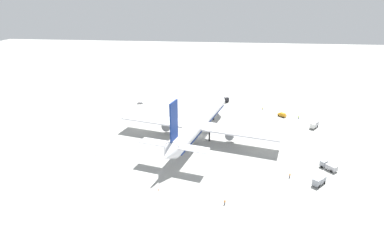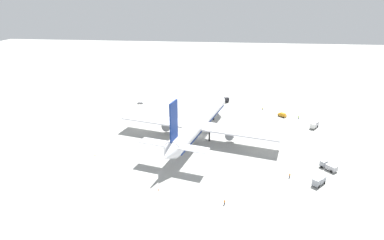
{
  "view_description": "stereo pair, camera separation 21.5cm",
  "coord_description": "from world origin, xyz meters",
  "px_view_note": "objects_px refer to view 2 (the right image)",
  "views": [
    {
      "loc": [
        -126.5,
        -11.25,
        58.31
      ],
      "look_at": [
        0.57,
        3.54,
        7.44
      ],
      "focal_mm": 29.47,
      "sensor_mm": 36.0,
      "label": 1
    },
    {
      "loc": [
        -126.48,
        -11.47,
        58.31
      ],
      "look_at": [
        0.57,
        3.54,
        7.44
      ],
      "focal_mm": 29.47,
      "sensor_mm": 36.0,
      "label": 2
    }
  ],
  "objects_px": {
    "service_truck_1": "(314,125)",
    "service_truck_2": "(225,99)",
    "traffic_cone_1": "(158,189)",
    "traffic_cone_2": "(137,105)",
    "ground_worker_0": "(225,202)",
    "ground_worker_3": "(299,117)",
    "ground_worker_1": "(262,109)",
    "traffic_cone_0": "(95,155)",
    "airliner": "(199,122)",
    "service_truck_0": "(319,181)",
    "ground_worker_2": "(290,175)",
    "service_truck_3": "(329,166)",
    "service_van": "(282,115)",
    "baggage_cart_0": "(140,102)"
  },
  "relations": [
    {
      "from": "traffic_cone_2",
      "to": "ground_worker_0",
      "type": "bearing_deg",
      "value": -148.98
    },
    {
      "from": "ground_worker_3",
      "to": "traffic_cone_2",
      "type": "height_order",
      "value": "ground_worker_3"
    },
    {
      "from": "service_van",
      "to": "ground_worker_1",
      "type": "xyz_separation_m",
      "value": [
        9.0,
        9.2,
        -0.22
      ]
    },
    {
      "from": "service_truck_0",
      "to": "ground_worker_0",
      "type": "bearing_deg",
      "value": 115.21
    },
    {
      "from": "service_truck_1",
      "to": "traffic_cone_2",
      "type": "height_order",
      "value": "service_truck_1"
    },
    {
      "from": "service_van",
      "to": "ground_worker_3",
      "type": "bearing_deg",
      "value": -106.72
    },
    {
      "from": "service_truck_2",
      "to": "service_truck_0",
      "type": "bearing_deg",
      "value": -158.77
    },
    {
      "from": "service_truck_2",
      "to": "ground_worker_2",
      "type": "distance_m",
      "value": 84.04
    },
    {
      "from": "service_van",
      "to": "ground_worker_1",
      "type": "bearing_deg",
      "value": 45.63
    },
    {
      "from": "airliner",
      "to": "service_truck_1",
      "type": "distance_m",
      "value": 56.09
    },
    {
      "from": "airliner",
      "to": "service_truck_3",
      "type": "relative_size",
      "value": 12.03
    },
    {
      "from": "service_van",
      "to": "traffic_cone_1",
      "type": "distance_m",
      "value": 87.12
    },
    {
      "from": "airliner",
      "to": "service_truck_0",
      "type": "height_order",
      "value": "airliner"
    },
    {
      "from": "service_truck_1",
      "to": "traffic_cone_2",
      "type": "relative_size",
      "value": 10.78
    },
    {
      "from": "service_truck_3",
      "to": "airliner",
      "type": "bearing_deg",
      "value": 66.23
    },
    {
      "from": "service_van",
      "to": "traffic_cone_2",
      "type": "relative_size",
      "value": 7.92
    },
    {
      "from": "service_truck_2",
      "to": "ground_worker_2",
      "type": "bearing_deg",
      "value": -163.59
    },
    {
      "from": "service_truck_2",
      "to": "ground_worker_1",
      "type": "height_order",
      "value": "service_truck_2"
    },
    {
      "from": "traffic_cone_2",
      "to": "ground_worker_2",
      "type": "bearing_deg",
      "value": -132.89
    },
    {
      "from": "airliner",
      "to": "service_truck_1",
      "type": "relative_size",
      "value": 12.05
    },
    {
      "from": "service_truck_1",
      "to": "baggage_cart_0",
      "type": "height_order",
      "value": "service_truck_1"
    },
    {
      "from": "service_truck_1",
      "to": "service_truck_2",
      "type": "distance_m",
      "value": 54.8
    },
    {
      "from": "baggage_cart_0",
      "to": "service_truck_3",
      "type": "bearing_deg",
      "value": -126.28
    },
    {
      "from": "service_truck_0",
      "to": "ground_worker_2",
      "type": "distance_m",
      "value": 9.4
    },
    {
      "from": "ground_worker_1",
      "to": "service_truck_0",
      "type": "bearing_deg",
      "value": -170.48
    },
    {
      "from": "service_truck_0",
      "to": "ground_worker_3",
      "type": "height_order",
      "value": "service_truck_0"
    },
    {
      "from": "service_truck_1",
      "to": "ground_worker_2",
      "type": "xyz_separation_m",
      "value": [
        -46.18,
        18.89,
        -0.71
      ]
    },
    {
      "from": "service_truck_0",
      "to": "traffic_cone_0",
      "type": "relative_size",
      "value": 10.01
    },
    {
      "from": "baggage_cart_0",
      "to": "traffic_cone_2",
      "type": "distance_m",
      "value": 3.15
    },
    {
      "from": "ground_worker_2",
      "to": "traffic_cone_1",
      "type": "distance_m",
      "value": 44.92
    },
    {
      "from": "ground_worker_0",
      "to": "ground_worker_2",
      "type": "distance_m",
      "value": 28.09
    },
    {
      "from": "ground_worker_1",
      "to": "ground_worker_2",
      "type": "distance_m",
      "value": 68.4
    },
    {
      "from": "ground_worker_1",
      "to": "baggage_cart_0",
      "type": "bearing_deg",
      "value": 87.67
    },
    {
      "from": "ground_worker_3",
      "to": "ground_worker_2",
      "type": "bearing_deg",
      "value": 166.41
    },
    {
      "from": "service_truck_0",
      "to": "traffic_cone_1",
      "type": "bearing_deg",
      "value": 100.3
    },
    {
      "from": "ground_worker_0",
      "to": "ground_worker_3",
      "type": "xyz_separation_m",
      "value": [
        74.63,
        -35.64,
        0.07
      ]
    },
    {
      "from": "service_van",
      "to": "service_truck_3",
      "type": "bearing_deg",
      "value": -170.51
    },
    {
      "from": "ground_worker_0",
      "to": "ground_worker_1",
      "type": "xyz_separation_m",
      "value": [
        85.96,
        -18.68,
        -0.02
      ]
    },
    {
      "from": "airliner",
      "to": "traffic_cone_1",
      "type": "xyz_separation_m",
      "value": [
        -41.48,
        8.95,
        -6.99
      ]
    },
    {
      "from": "traffic_cone_1",
      "to": "traffic_cone_2",
      "type": "xyz_separation_m",
      "value": [
        80.95,
        30.45,
        0.0
      ]
    },
    {
      "from": "service_van",
      "to": "ground_worker_3",
      "type": "xyz_separation_m",
      "value": [
        -2.33,
        -7.76,
        -0.13
      ]
    },
    {
      "from": "service_truck_0",
      "to": "service_truck_2",
      "type": "relative_size",
      "value": 1.0
    },
    {
      "from": "airliner",
      "to": "service_truck_2",
      "type": "xyz_separation_m",
      "value": [
        51.76,
        -10.42,
        -5.87
      ]
    },
    {
      "from": "airliner",
      "to": "service_truck_3",
      "type": "xyz_separation_m",
      "value": [
        -21.53,
        -48.88,
        -5.94
      ]
    },
    {
      "from": "service_truck_2",
      "to": "ground_worker_1",
      "type": "relative_size",
      "value": 3.42
    },
    {
      "from": "service_truck_2",
      "to": "ground_worker_3",
      "type": "relative_size",
      "value": 3.12
    },
    {
      "from": "ground_worker_1",
      "to": "traffic_cone_0",
      "type": "xyz_separation_m",
      "value": [
        -61.3,
        69.41,
        -0.54
      ]
    },
    {
      "from": "traffic_cone_1",
      "to": "service_truck_3",
      "type": "bearing_deg",
      "value": -70.97
    },
    {
      "from": "service_van",
      "to": "ground_worker_2",
      "type": "bearing_deg",
      "value": 174.2
    },
    {
      "from": "ground_worker_3",
      "to": "traffic_cone_0",
      "type": "relative_size",
      "value": 3.21
    }
  ]
}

